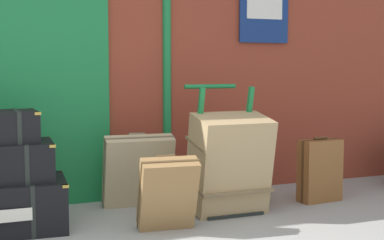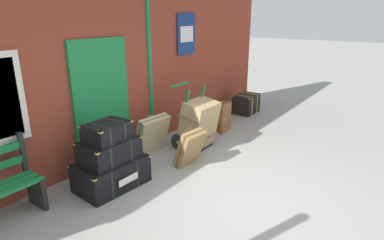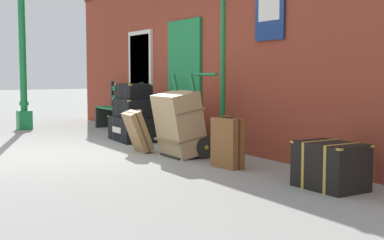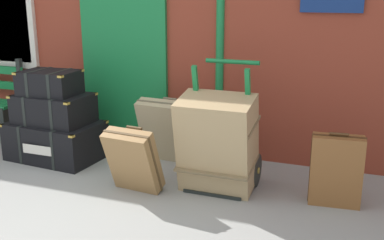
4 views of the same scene
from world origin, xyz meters
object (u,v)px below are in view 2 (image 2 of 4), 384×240
Objects in this scene: steamer_trunk_top at (107,132)px; suitcase_beige at (152,135)px; suitcase_oxblood at (223,117)px; steamer_trunk_base at (112,173)px; suitcase_cream at (190,148)px; steamer_trunk_middle at (109,150)px; corner_trunk at (246,104)px; large_brown_trunk at (199,124)px; porters_trolley at (191,132)px.

suitcase_beige is (1.27, 0.34, -0.51)m from steamer_trunk_top.
steamer_trunk_base is at bearing 178.14° from suitcase_oxblood.
suitcase_oxblood is 1.83m from suitcase_cream.
steamer_trunk_top reaches higher than steamer_trunk_middle.
suitcase_cream reaches higher than corner_trunk.
suitcase_oxblood is (1.06, 0.10, -0.16)m from large_brown_trunk.
suitcase_oxblood is at bearing 13.27° from suitcase_cream.
large_brown_trunk is (-0.00, -0.18, 0.20)m from porters_trolley.
large_brown_trunk is 0.80m from suitcase_cream.
corner_trunk is at bearing 1.48° from steamer_trunk_base.
suitcase_oxblood is at bearing -1.86° from steamer_trunk_base.
steamer_trunk_top is at bearing 178.13° from suitcase_oxblood.
steamer_trunk_base is 1.26× the size of steamer_trunk_middle.
steamer_trunk_top is 1.49m from suitcase_cream.
porters_trolley is (1.99, -0.02, -0.60)m from steamer_trunk_top.
steamer_trunk_middle is 1.31× the size of suitcase_cream.
corner_trunk is (3.34, -0.22, -0.12)m from suitcase_beige.
suitcase_oxblood is at bearing -13.77° from suitcase_beige.
corner_trunk is (4.59, 0.11, -0.34)m from steamer_trunk_middle.
steamer_trunk_base is 3.04m from suitcase_oxblood.
steamer_trunk_middle is 4.60m from corner_trunk.
steamer_trunk_top is 2.08m from porters_trolley.
large_brown_trunk is at bearing -6.03° from steamer_trunk_middle.
steamer_trunk_middle is at bearing 179.07° from porters_trolley.
suitcase_oxblood is (1.06, -0.08, 0.04)m from porters_trolley.
suitcase_oxblood is (3.03, -0.11, -0.27)m from steamer_trunk_middle.
steamer_trunk_middle is at bearing 177.95° from suitcase_oxblood.
suitcase_beige is (-0.72, 0.36, 0.09)m from porters_trolley.
suitcase_oxblood reaches higher than steamer_trunk_base.
steamer_trunk_top reaches higher than steamer_trunk_base.
large_brown_trunk reaches higher than suitcase_beige.
suitcase_oxblood is 1.57m from corner_trunk.
suitcase_cream is (-1.78, -0.42, 0.00)m from suitcase_oxblood.
steamer_trunk_base is 1.68× the size of steamer_trunk_top.
corner_trunk reaches higher than steamer_trunk_base.
suitcase_beige is 3.35m from corner_trunk.
suitcase_cream is (-0.71, -0.50, 0.05)m from porters_trolley.
steamer_trunk_top is 4.65m from corner_trunk.
porters_trolley is (1.97, -0.02, 0.06)m from steamer_trunk_base.
suitcase_cream is at bearing -155.88° from large_brown_trunk.
large_brown_trunk is at bearing -90.00° from porters_trolley.
steamer_trunk_middle reaches higher than suitcase_cream.
suitcase_oxblood is 0.96× the size of corner_trunk.
suitcase_cream is (1.26, -0.52, 0.11)m from steamer_trunk_base.
suitcase_oxblood is (3.05, -0.10, -0.56)m from steamer_trunk_top.
suitcase_oxblood is at bearing 5.36° from large_brown_trunk.
large_brown_trunk is (1.97, -0.20, 0.26)m from steamer_trunk_base.
large_brown_trunk reaches higher than corner_trunk.
steamer_trunk_base is 1.97m from porters_trolley.
suitcase_beige reaches higher than steamer_trunk_base.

